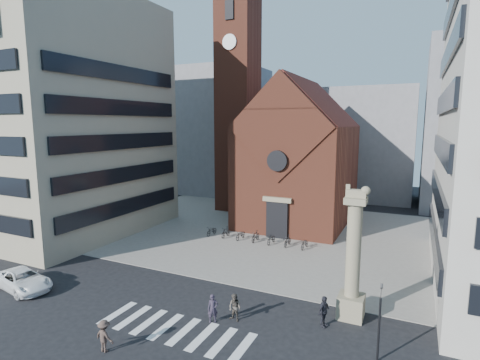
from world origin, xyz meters
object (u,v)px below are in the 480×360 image
at_px(white_car, 23,280).
at_px(pedestrian_2, 324,311).
at_px(lion_column, 353,266).
at_px(scooter_0, 212,231).
at_px(pedestrian_0, 213,309).
at_px(traffic_light, 379,320).
at_px(pedestrian_1, 235,308).

bearing_deg(white_car, pedestrian_2, -68.42).
bearing_deg(lion_column, scooter_0, 145.29).
bearing_deg(pedestrian_2, pedestrian_0, 128.66).
height_order(traffic_light, scooter_0, traffic_light).
bearing_deg(scooter_0, traffic_light, -37.36).
bearing_deg(pedestrian_1, traffic_light, 8.29).
distance_m(pedestrian_1, pedestrian_2, 5.50).
distance_m(lion_column, scooter_0, 20.77).
distance_m(traffic_light, scooter_0, 24.63).
height_order(traffic_light, white_car, traffic_light).
bearing_deg(scooter_0, pedestrian_0, -57.87).
relative_size(traffic_light, white_car, 0.82).
distance_m(pedestrian_2, scooter_0, 20.63).
bearing_deg(scooter_0, pedestrian_2, -38.69).
bearing_deg(lion_column, pedestrian_0, -151.00).
height_order(pedestrian_0, pedestrian_1, pedestrian_0).
height_order(traffic_light, pedestrian_1, traffic_light).
relative_size(lion_column, scooter_0, 4.54).
height_order(white_car, pedestrian_1, pedestrian_1).
xyz_separation_m(lion_column, scooter_0, (-16.90, 11.71, -2.90)).
xyz_separation_m(lion_column, traffic_light, (1.99, -4.00, -1.17)).
bearing_deg(traffic_light, pedestrian_0, -178.25).
bearing_deg(traffic_light, pedestrian_1, 177.11).
bearing_deg(pedestrian_0, pedestrian_1, -1.60).
bearing_deg(pedestrian_2, white_car, 119.27).
xyz_separation_m(traffic_light, white_car, (-25.00, -2.29, -1.56)).
relative_size(traffic_light, pedestrian_2, 2.20).
bearing_deg(scooter_0, lion_column, -32.33).
height_order(lion_column, traffic_light, lion_column).
bearing_deg(pedestrian_1, pedestrian_0, -136.99).
distance_m(pedestrian_0, scooter_0, 18.44).
bearing_deg(lion_column, pedestrian_2, -126.35).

